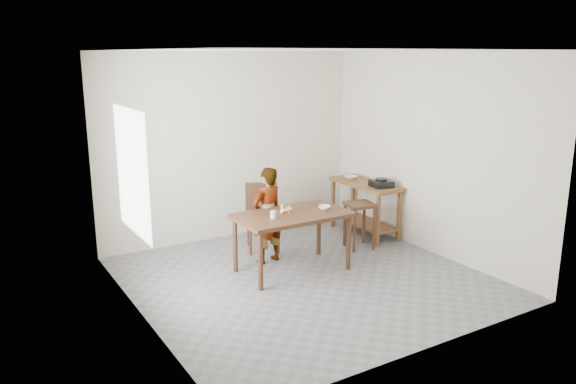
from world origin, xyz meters
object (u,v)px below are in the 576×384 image
prep_counter (365,208)px  stool (359,226)px  dining_table (292,242)px  dining_chair (263,218)px  child (267,215)px

prep_counter → stool: prep_counter is taller
dining_table → dining_chair: 0.87m
child → dining_chair: bearing=-123.4°
dining_table → child: bearing=104.6°
dining_table → dining_chair: (0.06, 0.86, 0.08)m
prep_counter → dining_chair: size_ratio=1.31×
dining_chair → prep_counter: bearing=17.8°
child → dining_chair: (0.17, 0.43, -0.17)m
prep_counter → child: bearing=-171.6°
prep_counter → child: size_ratio=0.95×
dining_chair → dining_table: bearing=-70.6°
prep_counter → stool: (-0.46, -0.46, -0.08)m
dining_table → stool: bearing=10.8°
dining_table → stool: (1.26, 0.24, -0.05)m
dining_table → child: size_ratio=1.11×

